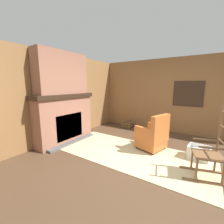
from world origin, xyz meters
name	(u,v)px	position (x,y,z in m)	size (l,w,h in m)	color
ground_plane	(143,164)	(0.00, 0.00, 0.00)	(14.00, 14.00, 0.00)	#4C3523
wood_panel_wall_left	(58,98)	(-2.67, 0.00, 1.27)	(0.06, 5.88, 2.53)	olive
wood_panel_wall_back	(175,96)	(0.01, 2.67, 1.27)	(5.88, 0.09, 2.53)	olive
fireplace_hearth	(65,118)	(-2.41, 0.00, 0.69)	(0.65, 1.84, 1.38)	#93604C
chimney_breast	(62,73)	(-2.42, 0.00, 1.95)	(0.38, 1.53, 1.13)	#93604C
area_rug	(129,153)	(-0.48, 0.30, 0.01)	(3.64, 1.62, 0.01)	#C6B789
armchair	(153,136)	(-0.09, 0.81, 0.35)	(0.77, 0.79, 0.93)	#C6662D
rocking_chair	(210,155)	(1.13, 0.19, 0.43)	(0.89, 0.63, 1.31)	brown
firewood_stack	(128,124)	(-1.56, 2.31, 0.11)	(0.37, 0.40, 0.22)	brown
laundry_basket	(199,153)	(0.94, 0.89, 0.15)	(0.48, 0.41, 0.30)	white
oil_lamp_vase	(52,91)	(-2.47, -0.32, 1.47)	(0.11, 0.11, 0.25)	#B24C42
storage_case	(71,91)	(-2.47, 0.32, 1.45)	(0.15, 0.27, 0.12)	gray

